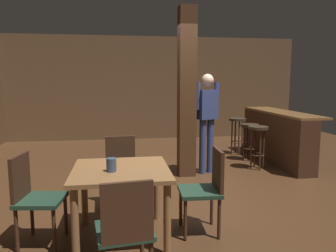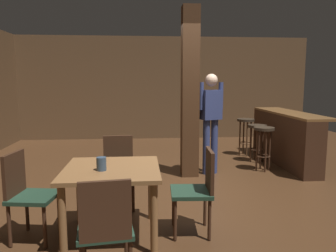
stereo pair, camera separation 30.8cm
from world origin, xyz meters
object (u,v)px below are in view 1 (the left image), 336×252
napkin_cup (111,165)px  bar_stool_far (237,127)px  dining_table (121,180)px  chair_south (125,228)px  chair_east (207,186)px  chair_west (33,194)px  bar_stool_mid (250,133)px  standing_person (207,116)px  bar_stool_near (258,137)px  bar_counter (276,136)px  chair_north (121,168)px

napkin_cup → bar_stool_far: napkin_cup is taller
dining_table → napkin_cup: 0.23m
bar_stool_far → chair_south: bearing=-119.7°
chair_east → bar_stool_far: chair_east is taller
chair_south → chair_east: bearing=45.1°
chair_west → bar_stool_mid: (3.44, 2.97, 0.05)m
bar_stool_far → chair_east: bearing=-115.0°
standing_person → bar_stool_near: 1.07m
dining_table → chair_west: 0.86m
chair_east → napkin_cup: bearing=-174.4°
dining_table → bar_stool_near: (2.48, 2.32, -0.02)m
chair_west → chair_east: bearing=-0.1°
chair_east → chair_south: (-0.87, -0.87, 0.00)m
dining_table → chair_south: size_ratio=1.08×
chair_east → bar_counter: bar_counter is taller
chair_west → bar_stool_far: (3.39, 3.54, 0.09)m
chair_south → bar_stool_far: 5.08m
chair_west → standing_person: size_ratio=0.52×
chair_east → bar_stool_near: (1.59, 2.32, 0.09)m
chair_north → bar_counter: bearing=32.7°
napkin_cup → chair_east: bearing=5.6°
chair_east → bar_counter: 3.56m
dining_table → chair_west: (-0.85, 0.00, -0.11)m
chair_east → chair_north: bearing=136.4°
bar_stool_near → chair_south: bearing=-127.6°
dining_table → chair_north: (0.01, 0.84, -0.11)m
bar_counter → chair_north: bearing=-147.3°
standing_person → bar_stool_far: standing_person is taller
chair_south → bar_stool_mid: size_ratio=1.20×
chair_east → chair_west: 1.74m
chair_east → napkin_cup: 1.03m
chair_west → bar_counter: bar_counter is taller
dining_table → chair_east: (0.89, 0.00, -0.11)m
chair_west → bar_stool_mid: size_ratio=1.20×
chair_east → chair_west: size_ratio=1.00×
chair_north → napkin_cup: (-0.10, -0.94, 0.29)m
chair_north → bar_counter: size_ratio=0.37×
bar_stool_near → bar_stool_far: (0.07, 1.22, 0.01)m
napkin_cup → bar_stool_near: napkin_cup is taller
chair_east → chair_north: size_ratio=1.00×
chair_south → napkin_cup: (-0.11, 0.77, 0.29)m
bar_stool_mid → bar_stool_far: bearing=94.8°
napkin_cup → bar_stool_near: bearing=43.3°
chair_east → chair_south: size_ratio=1.00×
chair_south → bar_stool_mid: 4.62m
chair_west → bar_stool_near: size_ratio=1.13×
chair_west → chair_south: bearing=-45.0°
chair_east → bar_stool_far: (1.65, 3.54, 0.09)m
bar_stool_mid → bar_counter: bearing=-18.0°
standing_person → chair_south: bearing=-115.5°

